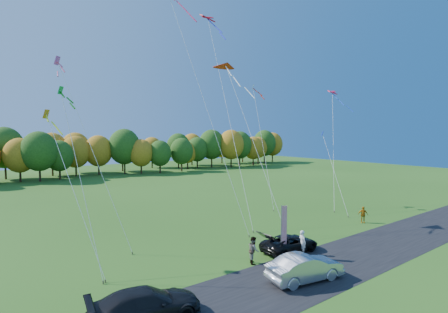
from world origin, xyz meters
TOP-DOWN VIEW (x-y plane):
  - ground at (0.00, 0.00)m, footprint 160.00×160.00m
  - asphalt_strip at (0.00, -4.00)m, footprint 90.00×6.00m
  - tree_line at (0.00, 55.00)m, footprint 116.00×12.00m
  - black_suv at (1.31, -0.54)m, footprint 4.84×2.40m
  - silver_sedan at (-1.85, -4.65)m, footprint 5.18×2.61m
  - dark_truck_a at (-11.63, -2.97)m, footprint 5.76×3.12m
  - person_tailgate_a at (1.64, -1.49)m, footprint 0.49×0.70m
  - person_tailgate_b at (-2.43, -0.57)m, footprint 1.09×1.15m
  - person_east at (13.67, 0.80)m, footprint 0.98×0.97m
  - feather_flag at (0.07, -1.02)m, footprint 0.51×0.16m
  - kite_delta_blue at (0.18, 9.60)m, footprint 4.00×11.82m
  - kite_parafoil_orange at (4.43, 11.28)m, footprint 5.94×13.43m
  - kite_delta_red at (3.53, 6.43)m, footprint 2.50×10.68m
  - kite_parafoil_rainbow at (19.01, 8.23)m, footprint 9.13×6.55m
  - kite_diamond_yellow at (-12.62, 5.82)m, footprint 2.30×7.14m
  - kite_diamond_green at (-12.53, 4.28)m, footprint 1.69×4.17m
  - kite_diamond_white at (11.18, 12.82)m, footprint 2.64×6.56m
  - kite_diamond_pink at (-10.27, 9.04)m, footprint 4.15×6.30m
  - kite_diamond_blue_low at (15.70, 5.68)m, footprint 3.08×6.00m

SIDE VIEW (x-z plane):
  - ground at x=0.00m, z-range 0.00..0.00m
  - tree_line at x=0.00m, z-range -5.00..5.00m
  - asphalt_strip at x=0.00m, z-range 0.00..0.01m
  - black_suv at x=1.31m, z-range 0.00..1.32m
  - dark_truck_a at x=-11.63m, z-range 0.00..1.59m
  - silver_sedan at x=-1.85m, z-range 0.00..1.63m
  - person_east at x=13.67m, z-range 0.00..1.66m
  - person_tailgate_a at x=1.64m, z-range 0.00..1.83m
  - person_tailgate_b at x=-2.43m, z-range 0.00..1.87m
  - feather_flag at x=0.07m, z-range 0.43..4.32m
  - kite_diamond_blue_low at x=15.70m, z-range -0.21..9.34m
  - kite_diamond_yellow at x=-12.62m, z-range -0.18..10.87m
  - kite_diamond_green at x=-12.53m, z-range -0.06..12.26m
  - kite_parafoil_rainbow at x=19.01m, z-range -0.15..15.01m
  - kite_diamond_pink at x=-10.27m, z-range -0.23..15.20m
  - kite_diamond_white at x=11.18m, z-range -0.17..15.43m
  - kite_delta_red at x=3.53m, z-range 0.28..17.70m
  - kite_parafoil_orange at x=4.43m, z-range -0.21..23.53m
  - kite_delta_blue at x=0.18m, z-range -0.22..25.39m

